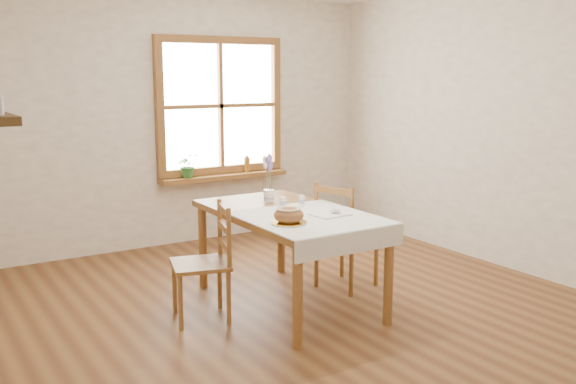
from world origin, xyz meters
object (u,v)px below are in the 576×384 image
Objects in this scene: dining_table at (288,222)px; flower_vase at (269,197)px; chair_right at (347,235)px; chair_left at (200,262)px; bread_plate at (289,223)px.

dining_table is 16.27× the size of flower_vase.
dining_table is at bearing -96.57° from flower_vase.
chair_left is at bearing 74.23° from chair_right.
bread_plate is at bearing 60.70° from chair_left.
bread_plate reaches higher than dining_table.
chair_right is 9.25× the size of flower_vase.
chair_left reaches higher than flower_vase.
chair_left reaches higher than bread_plate.
flower_vase is at bearing 83.43° from dining_table.
chair_left is 0.74m from bread_plate.
dining_table is 6.49× the size of bread_plate.
flower_vase is (0.28, 0.75, 0.03)m from bread_plate.
flower_vase is at bearing 69.51° from bread_plate.
flower_vase reaches higher than dining_table.
chair_right is at bearing 8.09° from dining_table.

